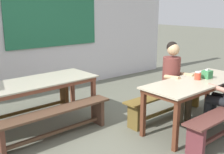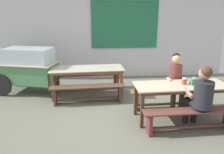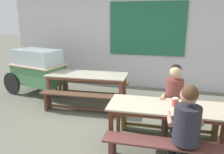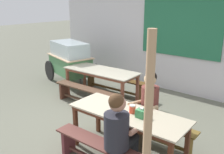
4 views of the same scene
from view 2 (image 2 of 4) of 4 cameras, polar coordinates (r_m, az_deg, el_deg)
ground_plane at (r=5.02m, az=2.59°, el=-8.82°), size 40.00×40.00×0.00m
backdrop_wall at (r=7.36m, az=0.06°, el=11.51°), size 7.46×0.23×2.87m
dining_table_far at (r=5.79m, az=-6.33°, el=1.58°), size 1.88×0.82×0.73m
dining_table_near at (r=4.69m, az=16.97°, el=-2.70°), size 1.87×0.74×0.73m
bench_far_back at (r=6.39m, az=-6.34°, el=-0.39°), size 1.85×0.34×0.43m
bench_far_front at (r=5.40m, az=-6.08°, el=-3.61°), size 1.78×0.36×0.43m
bench_near_back at (r=5.27m, az=14.43°, el=-4.61°), size 1.81×0.31×0.43m
bench_near_front at (r=4.39m, az=19.25°, el=-9.49°), size 1.78×0.33×0.43m
food_cart at (r=6.35m, az=-20.27°, el=2.44°), size 1.93×1.22×1.20m
person_near_front at (r=4.36m, az=21.51°, el=-3.99°), size 0.48×0.58×1.24m
person_right_near_table at (r=5.10m, az=15.72°, el=-0.56°), size 0.42×0.53×1.26m
tissue_box at (r=4.73m, az=19.94°, el=-1.08°), size 0.13×0.12×0.15m
condiment_jar at (r=4.70m, az=17.71°, el=-1.01°), size 0.10×0.10×0.12m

